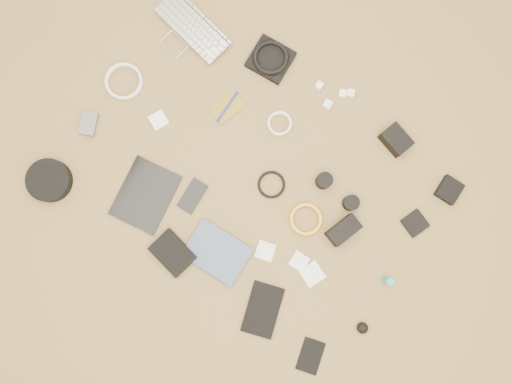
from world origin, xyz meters
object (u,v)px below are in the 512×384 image
Objects in this scene: laptop at (185,35)px; phone at (193,196)px; tablet at (146,195)px; dslr_camera at (396,140)px; paperback at (205,272)px; headphone_case at (49,180)px.

laptop is 2.47× the size of phone.
phone is (0.16, 0.10, -0.00)m from tablet.
dslr_camera is 0.49× the size of paperback.
dslr_camera is 0.44× the size of tablet.
dslr_camera reaches higher than phone.
paperback is (0.71, 0.06, -0.01)m from headphone_case.
dslr_camera is (0.94, 0.12, 0.02)m from laptop.
laptop is 1.25× the size of tablet.
paperback is (-0.33, -0.85, -0.02)m from dslr_camera.
phone is (0.40, -0.52, -0.01)m from laptop.
dslr_camera is 0.87× the size of phone.
headphone_case is (-0.50, -0.27, 0.02)m from phone.
dslr_camera is at bearing 41.23° from headphone_case.
tablet is at bearing 70.57° from paperback.
headphone_case reaches higher than laptop.
laptop is 0.66m from phone.
dslr_camera is at bearing 17.68° from laptop.
dslr_camera reaches higher than laptop.
phone is at bearing 24.83° from tablet.
phone is at bearing 41.94° from paperback.
laptop is 0.95m from dslr_camera.
tablet is 1.97× the size of phone.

